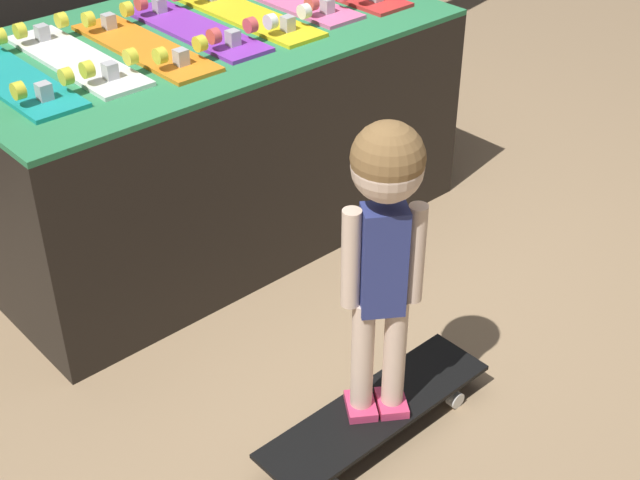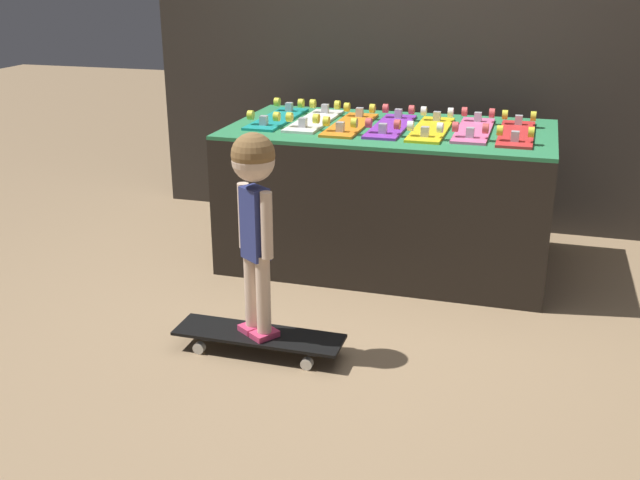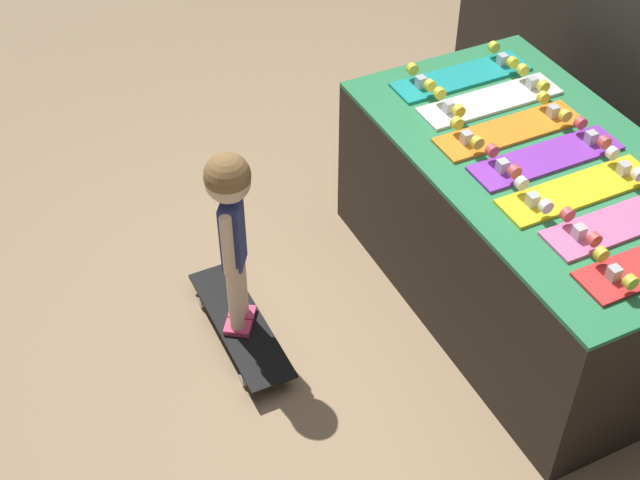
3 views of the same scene
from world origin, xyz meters
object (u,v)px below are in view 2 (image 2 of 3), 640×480
at_px(skateboard_teal_on_rack, 277,117).
at_px(skateboard_orange_on_rack, 350,123).
at_px(skateboard_yellow_on_rack, 431,127).
at_px(skateboard_white_on_rack, 315,119).
at_px(child, 254,197).
at_px(skateboard_on_floor, 259,337).
at_px(skateboard_purple_on_rack, 391,124).
at_px(skateboard_pink_on_rack, 474,128).
at_px(skateboard_red_on_rack, 517,132).

xyz_separation_m(skateboard_teal_on_rack, skateboard_orange_on_rack, (0.45, -0.05, 0.00)).
bearing_deg(skateboard_yellow_on_rack, skateboard_teal_on_rack, 177.06).
height_order(skateboard_white_on_rack, skateboard_orange_on_rack, same).
relative_size(skateboard_white_on_rack, skateboard_orange_on_rack, 1.00).
bearing_deg(child, skateboard_on_floor, 169.25).
relative_size(skateboard_purple_on_rack, skateboard_pink_on_rack, 1.00).
relative_size(skateboard_white_on_rack, skateboard_pink_on_rack, 1.00).
distance_m(skateboard_pink_on_rack, skateboard_red_on_rack, 0.23).
bearing_deg(skateboard_purple_on_rack, child, -104.49).
xyz_separation_m(skateboard_teal_on_rack, skateboard_on_floor, (0.35, -1.29, -0.73)).
height_order(skateboard_purple_on_rack, child, child).
height_order(skateboard_yellow_on_rack, skateboard_red_on_rack, same).
height_order(skateboard_pink_on_rack, child, child).
bearing_deg(skateboard_on_floor, skateboard_pink_on_rack, 58.82).
bearing_deg(skateboard_pink_on_rack, skateboard_teal_on_rack, 179.82).
bearing_deg(child, skateboard_pink_on_rack, 93.07).
xyz_separation_m(skateboard_yellow_on_rack, skateboard_pink_on_rack, (0.23, 0.04, 0.00)).
height_order(skateboard_purple_on_rack, skateboard_red_on_rack, same).
bearing_deg(skateboard_on_floor, skateboard_white_on_rack, 95.56).
xyz_separation_m(skateboard_white_on_rack, skateboard_on_floor, (0.13, -1.29, -0.73)).
height_order(skateboard_red_on_rack, child, child).
distance_m(skateboard_white_on_rack, skateboard_yellow_on_rack, 0.68).
xyz_separation_m(skateboard_teal_on_rack, skateboard_pink_on_rack, (1.13, -0.00, 0.00)).
height_order(skateboard_orange_on_rack, skateboard_yellow_on_rack, same).
bearing_deg(skateboard_pink_on_rack, skateboard_red_on_rack, -6.96).
distance_m(skateboard_purple_on_rack, skateboard_yellow_on_rack, 0.23).
distance_m(skateboard_yellow_on_rack, skateboard_pink_on_rack, 0.23).
distance_m(skateboard_orange_on_rack, skateboard_red_on_rack, 0.90).
relative_size(skateboard_teal_on_rack, child, 0.74).
relative_size(skateboard_purple_on_rack, skateboard_red_on_rack, 1.00).
bearing_deg(skateboard_pink_on_rack, skateboard_white_on_rack, 179.50).
height_order(skateboard_yellow_on_rack, skateboard_on_floor, skateboard_yellow_on_rack).
relative_size(skateboard_yellow_on_rack, skateboard_on_floor, 0.87).
bearing_deg(skateboard_on_floor, skateboard_yellow_on_rack, 66.05).
bearing_deg(skateboard_yellow_on_rack, skateboard_red_on_rack, 1.93).
bearing_deg(skateboard_on_floor, skateboard_purple_on_rack, 75.51).
xyz_separation_m(skateboard_white_on_rack, skateboard_purple_on_rack, (0.45, -0.03, 0.00)).
height_order(skateboard_white_on_rack, skateboard_red_on_rack, same).
xyz_separation_m(skateboard_white_on_rack, child, (0.13, -1.29, -0.08)).
bearing_deg(child, skateboard_white_on_rack, 129.82).
distance_m(skateboard_yellow_on_rack, skateboard_red_on_rack, 0.45).
distance_m(skateboard_on_floor, child, 0.65).
bearing_deg(skateboard_on_floor, skateboard_red_on_rack, 51.40).
distance_m(skateboard_white_on_rack, child, 1.30).
distance_m(skateboard_white_on_rack, skateboard_pink_on_rack, 0.90).
xyz_separation_m(skateboard_orange_on_rack, skateboard_red_on_rack, (0.90, 0.02, 0.00)).
relative_size(skateboard_orange_on_rack, child, 0.74).
distance_m(skateboard_white_on_rack, skateboard_on_floor, 1.49).
distance_m(skateboard_teal_on_rack, skateboard_on_floor, 1.52).
distance_m(skateboard_teal_on_rack, skateboard_orange_on_rack, 0.45).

